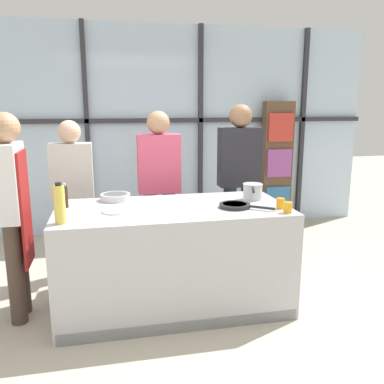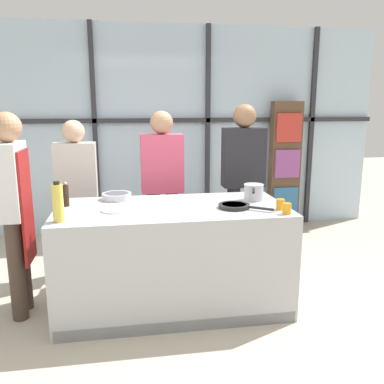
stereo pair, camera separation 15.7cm
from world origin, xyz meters
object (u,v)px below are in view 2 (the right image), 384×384
white_plate (115,210)px  juice_glass_near (287,208)px  spectator_far_left (77,188)px  spectator_center_right (243,175)px  mixing_bowl (117,196)px  oil_bottle (58,203)px  saucepan (254,192)px  chef (14,202)px  spectator_center_left (162,181)px  pepper_grinder (66,195)px  juice_glass_far (280,204)px  frying_pan (235,206)px

white_plate → juice_glass_near: 1.39m
spectator_far_left → spectator_center_right: spectator_center_right is taller
mixing_bowl → oil_bottle: bearing=-121.7°
spectator_center_right → spectator_far_left: bearing=0.0°
spectator_center_right → saucepan: size_ratio=5.43×
chef → oil_bottle: bearing=47.8°
spectator_center_left → white_plate: spectator_center_left is taller
white_plate → pepper_grinder: size_ratio=1.08×
spectator_far_left → juice_glass_far: 2.08m
frying_pan → spectator_far_left: bearing=144.6°
saucepan → mixing_bowl: 1.25m
chef → saucepan: 2.04m
saucepan → spectator_center_right: bearing=81.0°
spectator_far_left → spectator_center_left: size_ratio=0.95×
spectator_center_right → mixing_bowl: spectator_center_right is taller
spectator_far_left → saucepan: spectator_far_left is taller
mixing_bowl → juice_glass_far: juice_glass_far is taller
mixing_bowl → white_plate: bearing=-91.0°
spectator_center_left → pepper_grinder: (-0.89, -0.70, 0.04)m
white_plate → oil_bottle: bearing=-148.3°
juice_glass_near → oil_bottle: bearing=177.9°
saucepan → juice_glass_far: 0.38m
spectator_far_left → oil_bottle: 1.19m
spectator_center_left → saucepan: bearing=135.7°
chef → white_plate: (0.81, -0.12, -0.07)m
spectator_center_right → white_plate: 1.65m
spectator_far_left → oil_bottle: (0.00, -1.18, 0.13)m
frying_pan → pepper_grinder: size_ratio=1.94×
chef → mixing_bowl: 0.87m
saucepan → juice_glass_far: size_ratio=3.69×
frying_pan → mixing_bowl: size_ratio=1.54×
spectator_far_left → white_plate: bearing=113.6°
pepper_grinder → oil_bottle: bearing=-88.8°
spectator_center_right → mixing_bowl: size_ratio=6.56×
oil_bottle → pepper_grinder: size_ratio=1.44×
spectator_center_left → frying_pan: size_ratio=4.10×
spectator_far_left → juice_glass_far: size_ratio=18.29×
spectator_center_left → juice_glass_near: spectator_center_left is taller
white_plate → pepper_grinder: pepper_grinder is taller
spectator_far_left → pepper_grinder: 0.71m
spectator_center_right → white_plate: (-1.36, -0.93, -0.09)m
juice_glass_near → chef: bearing=168.8°
spectator_center_right → juice_glass_far: bearing=89.9°
chef → spectator_far_left: chef is taller
spectator_center_right → juice_glass_far: (-0.00, -1.10, -0.05)m
saucepan → pepper_grinder: size_ratio=1.52×
spectator_far_left → pepper_grinder: (-0.01, -0.70, 0.09)m
white_plate → spectator_center_left: bearing=62.9°
spectator_center_right → juice_glass_far: spectator_center_right is taller
chef → spectator_far_left: bearing=153.8°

